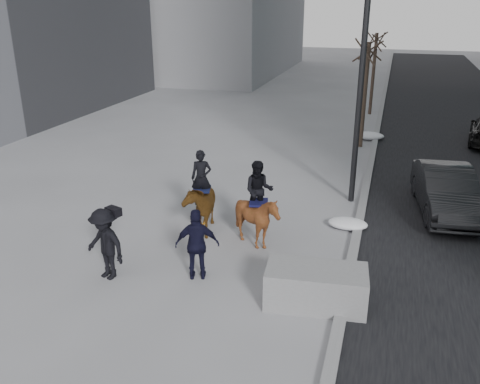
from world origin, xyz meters
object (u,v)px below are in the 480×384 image
(mounted_left, at_px, (200,201))
(planter, at_px, (316,287))
(car_near, at_px, (446,191))
(mounted_right, at_px, (257,213))

(mounted_left, bearing_deg, planter, -37.54)
(planter, bearing_deg, mounted_left, 142.46)
(car_near, relative_size, mounted_left, 1.87)
(mounted_left, bearing_deg, car_near, 26.27)
(planter, bearing_deg, mounted_right, 129.46)
(car_near, bearing_deg, mounted_left, -160.45)
(planter, distance_m, mounted_right, 3.08)
(car_near, bearing_deg, planter, -122.72)
(mounted_right, bearing_deg, mounted_left, 163.77)
(planter, xyz_separation_m, car_near, (3.03, 6.22, 0.28))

